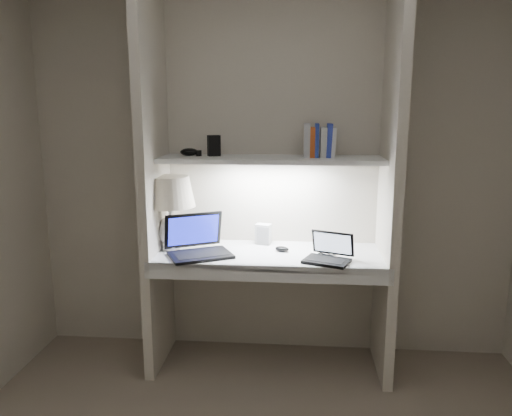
# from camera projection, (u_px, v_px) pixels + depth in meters

# --- Properties ---
(back_wall) EXTENTS (3.20, 0.01, 2.50)m
(back_wall) POSITION_uv_depth(u_px,v_px,m) (272.00, 172.00, 3.33)
(back_wall) COLOR #BEB4A2
(back_wall) RESTS_ON floor
(alcove_panel_left) EXTENTS (0.06, 0.55, 2.50)m
(alcove_panel_left) POSITION_uv_depth(u_px,v_px,m) (154.00, 176.00, 3.13)
(alcove_panel_left) COLOR #BEB4A2
(alcove_panel_left) RESTS_ON floor
(alcove_panel_right) EXTENTS (0.06, 0.55, 2.50)m
(alcove_panel_right) POSITION_uv_depth(u_px,v_px,m) (391.00, 179.00, 3.00)
(alcove_panel_right) COLOR #BEB4A2
(alcove_panel_right) RESTS_ON floor
(desk) EXTENTS (1.40, 0.55, 0.04)m
(desk) POSITION_uv_depth(u_px,v_px,m) (269.00, 255.00, 3.17)
(desk) COLOR white
(desk) RESTS_ON alcove_panel_left
(desk_apron) EXTENTS (1.46, 0.03, 0.10)m
(desk_apron) POSITION_uv_depth(u_px,v_px,m) (267.00, 273.00, 2.92)
(desk_apron) COLOR silver
(desk_apron) RESTS_ON desk
(shelf) EXTENTS (1.40, 0.36, 0.03)m
(shelf) POSITION_uv_depth(u_px,v_px,m) (271.00, 159.00, 3.14)
(shelf) COLOR silver
(shelf) RESTS_ON back_wall
(strip_light) EXTENTS (0.60, 0.04, 0.02)m
(strip_light) POSITION_uv_depth(u_px,v_px,m) (271.00, 163.00, 3.14)
(strip_light) COLOR white
(strip_light) RESTS_ON shelf
(table_lamp) EXTENTS (0.32, 0.32, 0.48)m
(table_lamp) POSITION_uv_depth(u_px,v_px,m) (170.00, 200.00, 3.18)
(table_lamp) COLOR white
(table_lamp) RESTS_ON desk
(laptop_main) EXTENTS (0.47, 0.45, 0.25)m
(laptop_main) POSITION_uv_depth(u_px,v_px,m) (198.00, 245.00, 3.12)
(laptop_main) COLOR black
(laptop_main) RESTS_ON desk
(laptop_netbook) EXTENTS (0.32, 0.31, 0.17)m
(laptop_netbook) POSITION_uv_depth(u_px,v_px,m) (329.00, 254.00, 2.98)
(laptop_netbook) COLOR black
(laptop_netbook) RESTS_ON desk
(speaker) EXTENTS (0.11, 0.09, 0.14)m
(speaker) POSITION_uv_depth(u_px,v_px,m) (263.00, 234.00, 3.34)
(speaker) COLOR silver
(speaker) RESTS_ON desk
(mouse) EXTENTS (0.11, 0.09, 0.03)m
(mouse) POSITION_uv_depth(u_px,v_px,m) (282.00, 249.00, 3.18)
(mouse) COLOR black
(mouse) RESTS_ON desk
(cable_coil) EXTENTS (0.10, 0.10, 0.01)m
(cable_coil) POSITION_uv_depth(u_px,v_px,m) (329.00, 253.00, 3.12)
(cable_coil) COLOR black
(cable_coil) RESTS_ON desk
(sticky_note) EXTENTS (0.07, 0.07, 0.00)m
(sticky_note) POSITION_uv_depth(u_px,v_px,m) (174.00, 249.00, 3.23)
(sticky_note) COLOR yellow
(sticky_note) RESTS_ON desk
(book_row) EXTENTS (0.20, 0.14, 0.21)m
(book_row) POSITION_uv_depth(u_px,v_px,m) (319.00, 141.00, 3.11)
(book_row) COLOR silver
(book_row) RESTS_ON shelf
(shelf_box) EXTENTS (0.09, 0.08, 0.13)m
(shelf_box) POSITION_uv_depth(u_px,v_px,m) (214.00, 146.00, 3.19)
(shelf_box) COLOR black
(shelf_box) RESTS_ON shelf
(shelf_gadget) EXTENTS (0.13, 0.10, 0.05)m
(shelf_gadget) POSITION_uv_depth(u_px,v_px,m) (189.00, 152.00, 3.20)
(shelf_gadget) COLOR black
(shelf_gadget) RESTS_ON shelf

